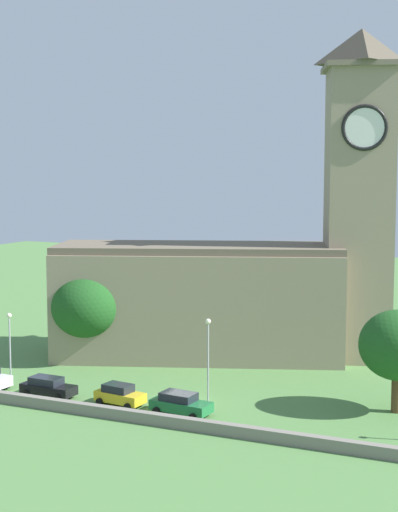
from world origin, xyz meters
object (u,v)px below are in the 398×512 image
(car_black, at_px, (48,387))
(car_green, at_px, (180,404))
(streetlamp_west_end, at_px, (10,336))
(tree_churchyard, at_px, (86,307))
(streetlamp_west_mid, at_px, (208,348))
(tree_riverside_east, at_px, (398,346))
(car_yellow, at_px, (120,395))
(church, at_px, (243,271))

(car_black, relative_size, car_green, 0.97)
(streetlamp_west_end, distance_m, tree_churchyard, 9.38)
(streetlamp_west_mid, height_order, tree_riverside_east, tree_riverside_east)
(car_green, relative_size, tree_churchyard, 0.56)
(streetlamp_west_mid, bearing_deg, tree_churchyard, 153.43)
(car_yellow, bearing_deg, church, 80.54)
(car_black, distance_m, tree_churchyard, 12.59)
(church, distance_m, car_yellow, 21.18)
(car_green, relative_size, streetlamp_west_mid, 0.69)
(car_yellow, distance_m, streetlamp_west_end, 12.67)
(car_black, relative_size, tree_riverside_east, 0.59)
(car_yellow, bearing_deg, streetlamp_west_mid, 21.98)
(car_yellow, height_order, tree_riverside_east, tree_riverside_east)
(car_yellow, relative_size, tree_churchyard, 0.49)
(car_yellow, bearing_deg, car_green, -1.91)
(streetlamp_west_end, relative_size, tree_churchyard, 0.72)
(church, bearing_deg, car_green, -83.51)
(car_black, distance_m, streetlamp_west_end, 6.82)
(church, distance_m, tree_riverside_east, 21.51)
(church, bearing_deg, tree_churchyard, -146.72)
(car_green, xyz_separation_m, streetlamp_west_end, (-17.53, 2.00, 3.39))
(car_black, bearing_deg, church, 63.58)
(car_yellow, bearing_deg, streetlamp_west_end, 171.42)
(church, distance_m, streetlamp_west_end, 23.73)
(church, bearing_deg, streetlamp_west_end, -131.05)
(tree_riverside_east, relative_size, tree_churchyard, 0.93)
(car_black, xyz_separation_m, streetlamp_west_end, (-5.48, 2.21, 3.41))
(church, xyz_separation_m, streetlamp_west_end, (-15.30, -17.57, -4.47))
(car_yellow, distance_m, streetlamp_west_mid, 8.06)
(streetlamp_west_end, bearing_deg, tree_riverside_east, 9.30)
(car_yellow, bearing_deg, car_black, -176.62)
(car_yellow, relative_size, car_green, 0.87)
(car_green, bearing_deg, tree_churchyard, 144.19)
(car_black, height_order, streetlamp_west_end, streetlamp_west_end)
(car_yellow, xyz_separation_m, tree_churchyard, (-9.81, 10.83, 4.70))
(streetlamp_west_mid, height_order, tree_churchyard, tree_churchyard)
(car_yellow, height_order, streetlamp_west_mid, streetlamp_west_mid)
(church, relative_size, car_yellow, 8.12)
(streetlamp_west_mid, bearing_deg, car_yellow, -158.02)
(church, distance_m, tree_churchyard, 15.92)
(tree_riverside_east, bearing_deg, tree_churchyard, 173.12)
(church, height_order, car_black, church)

